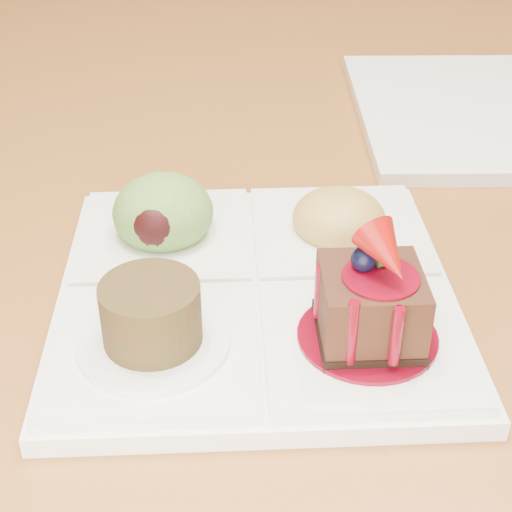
# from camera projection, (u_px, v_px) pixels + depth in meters

# --- Properties ---
(ground) EXTENTS (6.00, 6.00, 0.00)m
(ground) POSITION_uv_depth(u_px,v_px,m) (326.00, 495.00, 1.29)
(ground) COLOR brown
(dining_table) EXTENTS (1.00, 1.80, 0.75)m
(dining_table) POSITION_uv_depth(u_px,v_px,m) (355.00, 105.00, 0.91)
(dining_table) COLOR #9B5D28
(dining_table) RESTS_ON ground
(sampler_plate) EXTENTS (0.27, 0.27, 0.09)m
(sampler_plate) POSITION_uv_depth(u_px,v_px,m) (253.00, 275.00, 0.47)
(sampler_plate) COLOR white
(sampler_plate) RESTS_ON dining_table
(second_plate) EXTENTS (0.30, 0.30, 0.01)m
(second_plate) POSITION_uv_depth(u_px,v_px,m) (504.00, 111.00, 0.71)
(second_plate) COLOR white
(second_plate) RESTS_ON dining_table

